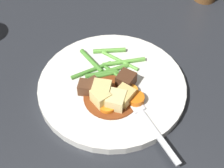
% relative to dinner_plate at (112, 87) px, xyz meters
% --- Properties ---
extents(ground_plane, '(3.00, 3.00, 0.00)m').
position_rel_dinner_plate_xyz_m(ground_plane, '(0.00, 0.00, -0.01)').
color(ground_plane, '#26282D').
extents(dinner_plate, '(0.28, 0.28, 0.02)m').
position_rel_dinner_plate_xyz_m(dinner_plate, '(0.00, 0.00, 0.00)').
color(dinner_plate, white).
rests_on(dinner_plate, ground_plane).
extents(stew_sauce, '(0.10, 0.10, 0.00)m').
position_rel_dinner_plate_xyz_m(stew_sauce, '(0.03, 0.00, 0.01)').
color(stew_sauce, brown).
rests_on(stew_sauce, dinner_plate).
extents(carrot_slice_0, '(0.03, 0.03, 0.01)m').
position_rel_dinner_plate_xyz_m(carrot_slice_0, '(0.04, 0.04, 0.02)').
color(carrot_slice_0, orange).
rests_on(carrot_slice_0, dinner_plate).
extents(carrot_slice_1, '(0.04, 0.04, 0.01)m').
position_rel_dinner_plate_xyz_m(carrot_slice_1, '(0.01, -0.02, 0.01)').
color(carrot_slice_1, orange).
rests_on(carrot_slice_1, dinner_plate).
extents(carrot_slice_2, '(0.03, 0.03, 0.01)m').
position_rel_dinner_plate_xyz_m(carrot_slice_2, '(0.02, 0.03, 0.01)').
color(carrot_slice_2, orange).
rests_on(carrot_slice_2, dinner_plate).
extents(carrot_slice_3, '(0.03, 0.03, 0.01)m').
position_rel_dinner_plate_xyz_m(carrot_slice_3, '(0.06, -0.01, 0.01)').
color(carrot_slice_3, orange).
rests_on(carrot_slice_3, dinner_plate).
extents(potato_chunk_0, '(0.04, 0.04, 0.03)m').
position_rel_dinner_plate_xyz_m(potato_chunk_0, '(0.05, 0.01, 0.02)').
color(potato_chunk_0, '#EAD68C').
rests_on(potato_chunk_0, dinner_plate).
extents(potato_chunk_1, '(0.04, 0.04, 0.03)m').
position_rel_dinner_plate_xyz_m(potato_chunk_1, '(0.04, 0.02, 0.02)').
color(potato_chunk_1, '#DBBC6B').
rests_on(potato_chunk_1, dinner_plate).
extents(potato_chunk_2, '(0.04, 0.04, 0.03)m').
position_rel_dinner_plate_xyz_m(potato_chunk_2, '(0.05, -0.02, 0.02)').
color(potato_chunk_2, '#E5CC7A').
rests_on(potato_chunk_2, dinner_plate).
extents(potato_chunk_3, '(0.04, 0.04, 0.03)m').
position_rel_dinner_plate_xyz_m(potato_chunk_3, '(0.03, -0.02, 0.02)').
color(potato_chunk_3, '#E5CC7A').
rests_on(potato_chunk_3, dinner_plate).
extents(meat_chunk_0, '(0.04, 0.04, 0.03)m').
position_rel_dinner_plate_xyz_m(meat_chunk_0, '(0.00, 0.03, 0.02)').
color(meat_chunk_0, '#4C2B19').
rests_on(meat_chunk_0, dinner_plate).
extents(meat_chunk_1, '(0.03, 0.03, 0.02)m').
position_rel_dinner_plate_xyz_m(meat_chunk_1, '(0.01, -0.03, 0.02)').
color(meat_chunk_1, '#56331E').
rests_on(meat_chunk_1, dinner_plate).
extents(meat_chunk_2, '(0.03, 0.03, 0.02)m').
position_rel_dinner_plate_xyz_m(meat_chunk_2, '(0.02, -0.04, 0.02)').
color(meat_chunk_2, '#56331E').
rests_on(meat_chunk_2, dinner_plate).
extents(green_bean_0, '(0.04, 0.06, 0.01)m').
position_rel_dinner_plate_xyz_m(green_bean_0, '(-0.03, 0.00, 0.01)').
color(green_bean_0, '#599E38').
rests_on(green_bean_0, dinner_plate).
extents(green_bean_1, '(0.02, 0.07, 0.01)m').
position_rel_dinner_plate_xyz_m(green_bean_1, '(-0.09, -0.01, 0.01)').
color(green_bean_1, '#66AD42').
rests_on(green_bean_1, dinner_plate).
extents(green_bean_2, '(0.05, 0.07, 0.01)m').
position_rel_dinner_plate_xyz_m(green_bean_2, '(-0.06, 0.01, 0.01)').
color(green_bean_2, '#66AD42').
rests_on(green_bean_2, dinner_plate).
extents(green_bean_3, '(0.05, 0.08, 0.01)m').
position_rel_dinner_plate_xyz_m(green_bean_3, '(-0.03, -0.04, 0.01)').
color(green_bean_3, '#4C8E33').
rests_on(green_bean_3, dinner_plate).
extents(green_bean_4, '(0.03, 0.08, 0.01)m').
position_rel_dinner_plate_xyz_m(green_bean_4, '(-0.05, 0.02, 0.01)').
color(green_bean_4, '#66AD42').
rests_on(green_bean_4, dinner_plate).
extents(green_bean_5, '(0.03, 0.05, 0.01)m').
position_rel_dinner_plate_xyz_m(green_bean_5, '(-0.02, -0.01, 0.01)').
color(green_bean_5, '#4C8E33').
rests_on(green_bean_5, dinner_plate).
extents(green_bean_6, '(0.06, 0.05, 0.01)m').
position_rel_dinner_plate_xyz_m(green_bean_6, '(-0.05, -0.04, 0.01)').
color(green_bean_6, '#4C8E33').
rests_on(green_bean_6, dinner_plate).
extents(green_bean_7, '(0.04, 0.05, 0.01)m').
position_rel_dinner_plate_xyz_m(green_bean_7, '(-0.02, 0.01, 0.01)').
color(green_bean_7, '#4C8E33').
rests_on(green_bean_7, dinner_plate).
extents(green_bean_8, '(0.02, 0.06, 0.01)m').
position_rel_dinner_plate_xyz_m(green_bean_8, '(-0.02, -0.02, 0.01)').
color(green_bean_8, '#4C8E33').
rests_on(green_bean_8, dinner_plate).
extents(fork, '(0.16, 0.10, 0.00)m').
position_rel_dinner_plate_xyz_m(fork, '(0.08, 0.06, 0.01)').
color(fork, silver).
rests_on(fork, dinner_plate).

